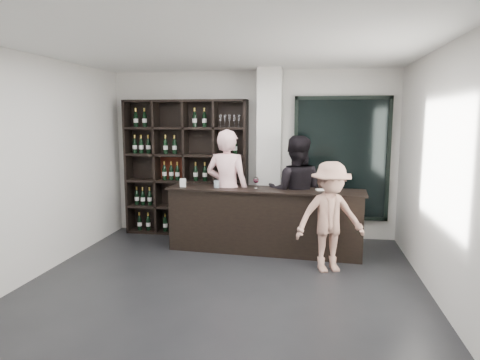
% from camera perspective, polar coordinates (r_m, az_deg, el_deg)
% --- Properties ---
extents(floor, '(5.00, 5.50, 0.01)m').
position_cam_1_polar(floor, '(5.28, -2.87, -15.07)').
color(floor, black).
rests_on(floor, ground).
extents(wine_shelf, '(2.20, 0.35, 2.40)m').
position_cam_1_polar(wine_shelf, '(7.67, -7.21, 1.59)').
color(wine_shelf, black).
rests_on(wine_shelf, floor).
extents(structural_column, '(0.40, 0.40, 2.90)m').
position_cam_1_polar(structural_column, '(7.26, 3.96, 3.24)').
color(structural_column, silver).
rests_on(structural_column, floor).
extents(glass_panel, '(1.60, 0.08, 2.10)m').
position_cam_1_polar(glass_panel, '(7.47, 13.34, 2.79)').
color(glass_panel, black).
rests_on(glass_panel, floor).
extents(tasting_counter, '(3.05, 0.64, 1.00)m').
position_cam_1_polar(tasting_counter, '(6.71, 3.27, -5.38)').
color(tasting_counter, black).
rests_on(tasting_counter, floor).
extents(taster_pink, '(0.76, 0.56, 1.91)m').
position_cam_1_polar(taster_pink, '(6.81, -1.72, -1.28)').
color(taster_pink, '#FFC1C4').
rests_on(taster_pink, floor).
extents(taster_black, '(0.90, 0.71, 1.82)m').
position_cam_1_polar(taster_black, '(6.80, 7.39, -1.76)').
color(taster_black, black).
rests_on(taster_black, floor).
extents(customer, '(1.11, 0.87, 1.51)m').
position_cam_1_polar(customer, '(5.94, 11.93, -4.85)').
color(customer, tan).
rests_on(customer, floor).
extents(wine_glass, '(0.11, 0.11, 0.20)m').
position_cam_1_polar(wine_glass, '(6.62, 2.16, -0.26)').
color(wine_glass, white).
rests_on(wine_glass, tasting_counter).
extents(spit_cup, '(0.11, 0.11, 0.12)m').
position_cam_1_polar(spit_cup, '(6.70, -3.13, -0.54)').
color(spit_cup, silver).
rests_on(spit_cup, tasting_counter).
extents(napkin_stack, '(0.14, 0.14, 0.02)m').
position_cam_1_polar(napkin_stack, '(6.57, 10.60, -1.28)').
color(napkin_stack, white).
rests_on(napkin_stack, tasting_counter).
extents(card_stand, '(0.09, 0.05, 0.13)m').
position_cam_1_polar(card_stand, '(6.83, -7.62, -0.37)').
color(card_stand, white).
rests_on(card_stand, tasting_counter).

